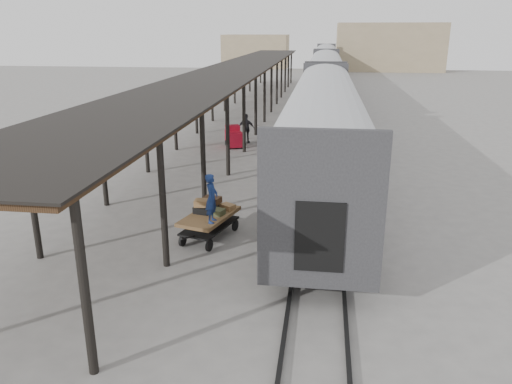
{
  "coord_description": "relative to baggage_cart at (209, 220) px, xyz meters",
  "views": [
    {
      "loc": [
        3.17,
        -15.2,
        6.8
      ],
      "look_at": [
        1.06,
        0.34,
        1.7
      ],
      "focal_mm": 35.0,
      "sensor_mm": 36.0,
      "label": 1
    }
  ],
  "objects": [
    {
      "name": "rails",
      "position": [
        3.72,
        33.75,
        -0.59
      ],
      "size": [
        1.54,
        150.0,
        0.12
      ],
      "color": "black",
      "rests_on": "ground"
    },
    {
      "name": "building_left",
      "position": [
        -9.48,
        81.75,
        2.35
      ],
      "size": [
        12.0,
        8.0,
        6.0
      ],
      "primitive_type": "cube",
      "color": "tan",
      "rests_on": "ground"
    },
    {
      "name": "luggage_tug",
      "position": [
        -1.66,
        13.99,
        -0.07
      ],
      "size": [
        1.36,
        1.66,
        1.27
      ],
      "rotation": [
        0.0,
        0.0,
        0.4
      ],
      "color": "maroon",
      "rests_on": "ground"
    },
    {
      "name": "porter",
      "position": [
        0.25,
        -0.65,
        1.02
      ],
      "size": [
        0.41,
        0.61,
        1.62
      ],
      "primitive_type": "imported",
      "rotation": [
        0.0,
        0.0,
        1.52
      ],
      "color": "navy",
      "rests_on": "baggage_cart"
    },
    {
      "name": "suitcase_stack",
      "position": [
        -0.02,
        0.34,
        0.4
      ],
      "size": [
        1.39,
        1.15,
        0.46
      ],
      "rotation": [
        0.0,
        0.0,
        -0.28
      ],
      "color": "#38383B",
      "rests_on": "baggage_cart"
    },
    {
      "name": "train",
      "position": [
        3.71,
        33.55,
        2.04
      ],
      "size": [
        3.45,
        76.01,
        4.01
      ],
      "color": "silver",
      "rests_on": "ground"
    },
    {
      "name": "pedestrian",
      "position": [
        -1.07,
        15.14,
        0.27
      ],
      "size": [
        1.11,
        0.52,
        1.84
      ],
      "primitive_type": "imported",
      "rotation": [
        0.0,
        0.0,
        3.07
      ],
      "color": "black",
      "rests_on": "ground"
    },
    {
      "name": "canopy",
      "position": [
        -2.88,
        23.75,
        3.36
      ],
      "size": [
        4.9,
        64.3,
        4.15
      ],
      "color": "#422B19",
      "rests_on": "ground"
    },
    {
      "name": "building_far",
      "position": [
        14.52,
        77.75,
        3.35
      ],
      "size": [
        18.0,
        10.0,
        8.0
      ],
      "primitive_type": "cube",
      "color": "tan",
      "rests_on": "ground"
    },
    {
      "name": "ground",
      "position": [
        0.52,
        -0.25,
        -0.65
      ],
      "size": [
        160.0,
        160.0,
        0.0
      ],
      "primitive_type": "plane",
      "color": "slate",
      "rests_on": "ground"
    },
    {
      "name": "baggage_cart",
      "position": [
        0.0,
        0.0,
        0.0
      ],
      "size": [
        1.86,
        2.65,
        0.86
      ],
      "rotation": [
        0.0,
        0.0,
        -0.28
      ],
      "color": "brown",
      "rests_on": "ground"
    }
  ]
}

